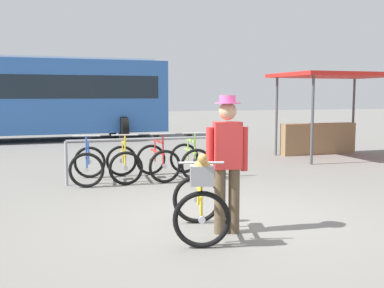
{
  "coord_description": "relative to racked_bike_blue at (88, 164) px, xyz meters",
  "views": [
    {
      "loc": [
        -2.38,
        -5.77,
        1.74
      ],
      "look_at": [
        -0.29,
        0.72,
        1.0
      ],
      "focal_mm": 43.25,
      "sensor_mm": 36.0,
      "label": 1
    }
  ],
  "objects": [
    {
      "name": "bus_distant",
      "position": [
        -1.25,
        9.16,
        1.37
      ],
      "size": [
        10.07,
        3.59,
        3.08
      ],
      "color": "#3366B7",
      "rests_on": "ground"
    },
    {
      "name": "person_with_featured_bike",
      "position": [
        1.34,
        -3.94,
        0.58
      ],
      "size": [
        0.52,
        0.32,
        1.72
      ],
      "color": "brown",
      "rests_on": "ground"
    },
    {
      "name": "featured_bicycle",
      "position": [
        0.96,
        -4.02,
        0.12
      ],
      "size": [
        0.92,
        1.25,
        1.09
      ],
      "color": "black",
      "rests_on": "ground"
    },
    {
      "name": "market_stall",
      "position": [
        6.78,
        1.99,
        1.03
      ],
      "size": [
        3.13,
        2.34,
        2.3
      ],
      "color": "#4C4C51",
      "rests_on": "ground"
    },
    {
      "name": "ground_plane",
      "position": [
        1.58,
        -3.42,
        -0.37
      ],
      "size": [
        80.0,
        80.0,
        0.0
      ],
      "primitive_type": "plane",
      "color": "slate"
    },
    {
      "name": "bike_rack_rail",
      "position": [
        1.15,
        -0.19,
        0.3
      ],
      "size": [
        3.21,
        0.1,
        0.88
      ],
      "color": "#99999E",
      "rests_on": "ground"
    },
    {
      "name": "racked_bike_red",
      "position": [
        1.4,
        -0.02,
        0.0
      ],
      "size": [
        0.71,
        1.14,
        0.97
      ],
      "color": "black",
      "rests_on": "ground"
    },
    {
      "name": "racked_bike_lime",
      "position": [
        2.1,
        -0.03,
        -0.0
      ],
      "size": [
        0.71,
        1.11,
        0.97
      ],
      "color": "black",
      "rests_on": "ground"
    },
    {
      "name": "racked_bike_yellow",
      "position": [
        0.7,
        -0.01,
        -0.0
      ],
      "size": [
        0.74,
        1.16,
        0.98
      ],
      "color": "black",
      "rests_on": "ground"
    },
    {
      "name": "racked_bike_blue",
      "position": [
        0.0,
        0.0,
        0.0
      ],
      "size": [
        0.82,
        1.18,
        0.97
      ],
      "color": "black",
      "rests_on": "ground"
    }
  ]
}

